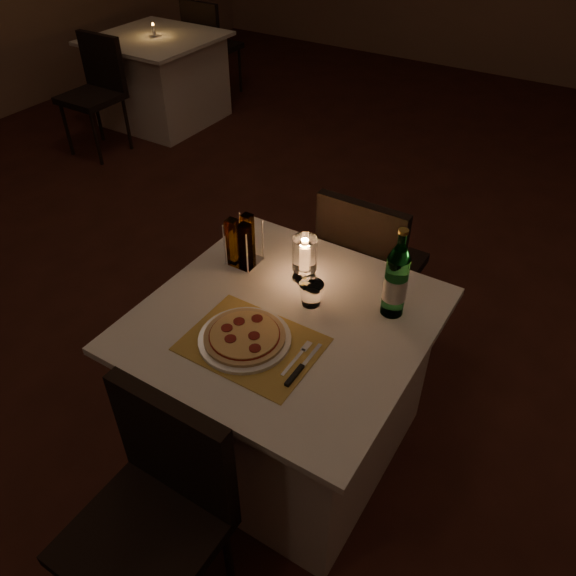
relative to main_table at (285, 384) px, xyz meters
The scene contains 17 objects.
floor 0.55m from the main_table, 120.30° to the left, with size 8.00×10.00×0.02m, color #421D15.
main_table is the anchor object (origin of this frame).
chair_near 0.74m from the main_table, 90.00° to the right, with size 0.42×0.42×0.90m.
chair_far 0.74m from the main_table, 90.00° to the left, with size 0.42×0.42×0.90m.
placemat 0.41m from the main_table, 96.34° to the right, with size 0.45×0.34×0.00m, color gold.
plate 0.42m from the main_table, 105.52° to the right, with size 0.32×0.32×0.01m, color white.
pizza 0.44m from the main_table, 105.59° to the right, with size 0.28×0.28×0.02m.
fork 0.43m from the main_table, 45.27° to the right, with size 0.02×0.18×0.00m.
knife 0.46m from the main_table, 49.01° to the right, with size 0.02×0.22×0.01m.
tumbler 0.43m from the main_table, 69.67° to the left, with size 0.09×0.09×0.09m, color white, non-canonical shape.
water_bottle 0.64m from the main_table, 35.96° to the left, with size 0.09×0.09×0.36m.
hurricane_candle 0.53m from the main_table, 104.04° to the left, with size 0.10×0.10×0.18m.
cruet_caddy 0.59m from the main_table, 149.45° to the left, with size 0.12×0.12×0.21m.
neighbor_table_left 3.76m from the main_table, 139.49° to the left, with size 1.00×1.00×0.74m.
neighbor_chair_la 3.34m from the main_table, 148.84° to the left, with size 0.42×0.42×0.90m.
neighbor_chair_lb 4.26m from the main_table, 132.16° to the left, with size 0.42×0.42×0.90m.
neighbor_candle_left 3.78m from the main_table, 139.49° to the left, with size 0.03×0.03×0.11m.
Camera 1 is at (1.01, -1.62, 2.10)m, focal length 35.00 mm.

